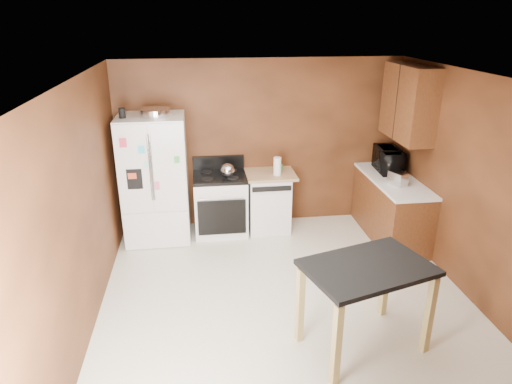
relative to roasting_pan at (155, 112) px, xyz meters
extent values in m
plane|color=beige|center=(1.48, -1.84, -1.85)|extent=(4.50, 4.50, 0.00)
plane|color=white|center=(1.48, -1.84, 0.65)|extent=(4.50, 4.50, 0.00)
plane|color=brown|center=(1.48, 0.41, -0.60)|extent=(4.20, 0.00, 4.20)
plane|color=brown|center=(1.48, -4.09, -0.60)|extent=(4.20, 0.00, 4.20)
plane|color=brown|center=(-0.62, -1.84, -0.60)|extent=(0.00, 4.50, 4.50)
plane|color=brown|center=(3.58, -1.84, -0.60)|extent=(0.00, 4.50, 4.50)
cylinder|color=silver|center=(0.00, 0.00, 0.00)|extent=(0.40, 0.40, 0.10)
cylinder|color=black|center=(-0.41, -0.07, 0.02)|extent=(0.09, 0.09, 0.13)
sphere|color=silver|center=(0.95, -0.02, -0.85)|extent=(0.20, 0.20, 0.20)
cylinder|color=white|center=(1.67, 0.02, -0.83)|extent=(0.13, 0.13, 0.26)
cylinder|color=green|center=(1.73, 0.17, -0.91)|extent=(0.10, 0.10, 0.10)
cube|color=silver|center=(3.22, -0.62, -0.86)|extent=(0.23, 0.28, 0.18)
imported|color=black|center=(3.32, -0.04, -0.79)|extent=(0.42, 0.60, 0.32)
cube|color=white|center=(-0.07, 0.04, -0.95)|extent=(0.90, 0.75, 1.80)
cube|color=white|center=(-0.30, -0.35, -0.67)|extent=(0.43, 0.02, 1.20)
cube|color=white|center=(0.15, -0.35, -0.67)|extent=(0.43, 0.02, 1.20)
cube|color=white|center=(-0.07, -0.35, -1.57)|extent=(0.88, 0.02, 0.54)
cube|color=black|center=(-0.30, -0.36, -0.80)|extent=(0.20, 0.01, 0.28)
cylinder|color=silver|center=(-0.09, -0.38, -0.65)|extent=(0.02, 0.02, 0.90)
cylinder|color=silver|center=(-0.06, -0.38, -0.65)|extent=(0.02, 0.02, 0.90)
cube|color=#EE3854|center=(-0.39, -0.38, -0.30)|extent=(0.09, 0.00, 0.12)
cube|color=#39DAF6|center=(-0.17, -0.38, -0.40)|extent=(0.08, 0.00, 0.10)
cube|color=green|center=(0.27, -0.38, -0.55)|extent=(0.07, 0.00, 0.09)
cube|color=#E54A26|center=(-0.32, -0.38, -0.75)|extent=(0.11, 0.00, 0.08)
cube|color=#E86787|center=(-0.02, -0.38, -0.90)|extent=(0.08, 0.00, 0.11)
cube|color=#9CEAE0|center=(-0.12, -0.38, -0.60)|extent=(0.07, 0.00, 0.07)
cube|color=white|center=(0.84, 0.09, -1.42)|extent=(0.76, 0.65, 0.85)
cube|color=black|center=(0.84, 0.09, -0.97)|extent=(0.76, 0.65, 0.05)
cube|color=black|center=(0.84, 0.38, -0.85)|extent=(0.76, 0.06, 0.20)
cube|color=black|center=(0.84, -0.25, -1.47)|extent=(0.68, 0.02, 0.52)
cylinder|color=silver|center=(0.84, -0.26, -1.18)|extent=(0.62, 0.02, 0.02)
cylinder|color=black|center=(0.66, 0.25, -0.94)|extent=(0.17, 0.17, 0.02)
cylinder|color=black|center=(1.02, 0.25, -0.94)|extent=(0.17, 0.17, 0.02)
cylinder|color=black|center=(0.66, -0.07, -0.94)|extent=(0.17, 0.17, 0.02)
cylinder|color=black|center=(1.02, -0.07, -0.94)|extent=(0.17, 0.17, 0.02)
cube|color=white|center=(1.56, 0.11, -1.42)|extent=(0.60, 0.60, 0.85)
cube|color=black|center=(1.56, -0.20, -1.09)|extent=(0.56, 0.02, 0.07)
cube|color=tan|center=(1.56, 0.11, -0.98)|extent=(0.78, 0.62, 0.04)
cube|color=brown|center=(3.28, -0.39, -1.42)|extent=(0.60, 1.55, 0.86)
cube|color=white|center=(3.28, -0.39, -0.97)|extent=(0.63, 1.58, 0.04)
cube|color=brown|center=(3.40, -0.29, 0.10)|extent=(0.35, 1.05, 1.00)
cube|color=black|center=(3.22, -0.29, 0.10)|extent=(0.01, 0.01, 1.00)
cube|color=black|center=(2.06, -2.63, -0.97)|extent=(1.32, 1.07, 0.05)
cube|color=tan|center=(1.47, -2.48, -1.44)|extent=(0.08, 0.08, 0.82)
cube|color=tan|center=(2.47, -2.18, -1.44)|extent=(0.08, 0.08, 0.82)
cube|color=tan|center=(1.66, -3.09, -1.44)|extent=(0.08, 0.08, 0.82)
cube|color=tan|center=(2.65, -2.79, -1.44)|extent=(0.08, 0.08, 0.82)
camera|label=1|loc=(0.56, -6.14, 1.24)|focal=32.00mm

